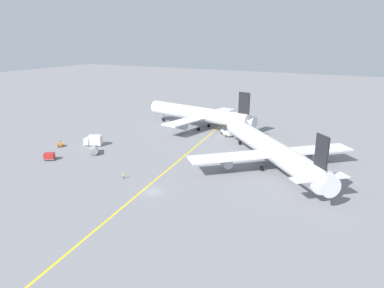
% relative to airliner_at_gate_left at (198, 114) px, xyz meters
% --- Properties ---
extents(ground_plane, '(600.00, 600.00, 0.00)m').
position_rel_airliner_at_gate_left_xyz_m(ground_plane, '(17.90, -59.39, -5.65)').
color(ground_plane, gray).
extents(taxiway_stripe, '(16.42, 119.00, 0.01)m').
position_rel_airliner_at_gate_left_xyz_m(taxiway_stripe, '(14.15, -49.39, -5.65)').
color(taxiway_stripe, yellow).
rests_on(taxiway_stripe, ground).
extents(airliner_at_gate_left, '(50.98, 40.11, 16.15)m').
position_rel_airliner_at_gate_left_xyz_m(airliner_at_gate_left, '(0.00, 0.00, 0.00)').
color(airliner_at_gate_left, silver).
rests_on(airliner_at_gate_left, ground).
extents(airliner_being_pushed, '(43.46, 46.48, 15.22)m').
position_rel_airliner_at_gate_left_xyz_m(airliner_being_pushed, '(37.02, -29.49, -0.50)').
color(airliner_being_pushed, silver).
rests_on(airliner_being_pushed, ground).
extents(pushback_tug, '(7.37, 7.41, 2.96)m').
position_rel_airliner_at_gate_left_xyz_m(pushback_tug, '(14.30, -4.82, -4.40)').
color(pushback_tug, white).
rests_on(pushback_tug, ground).
extents(gse_fuel_bowser_stubby, '(4.77, 4.82, 2.40)m').
position_rel_airliner_at_gate_left_xyz_m(gse_fuel_bowser_stubby, '(-13.76, -44.07, -4.32)').
color(gse_fuel_bowser_stubby, gray).
rests_on(gse_fuel_bowser_stubby, ground).
extents(gse_catering_truck_tall, '(6.31, 4.33, 3.50)m').
position_rel_airliner_at_gate_left_xyz_m(gse_catering_truck_tall, '(-20.20, -37.49, -3.89)').
color(gse_catering_truck_tall, silver).
rests_on(gse_catering_truck_tall, ground).
extents(gse_gpu_cart_small, '(2.63, 2.58, 1.90)m').
position_rel_airliner_at_gate_left_xyz_m(gse_gpu_cart_small, '(-29.00, -43.63, -4.86)').
color(gse_gpu_cart_small, orange).
rests_on(gse_gpu_cart_small, ground).
extents(gse_container_dolly_flat, '(3.88, 3.53, 2.15)m').
position_rel_airliner_at_gate_left_xyz_m(gse_container_dolly_flat, '(-21.47, -54.74, -4.48)').
color(gse_container_dolly_flat, slate).
rests_on(gse_container_dolly_flat, ground).
extents(ground_crew_wing_walker_right, '(0.50, 0.36, 1.60)m').
position_rel_airliner_at_gate_left_xyz_m(ground_crew_wing_walker_right, '(6.92, -56.14, -4.82)').
color(ground_crew_wing_walker_right, '#4C4C51').
rests_on(ground_crew_wing_walker_right, ground).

